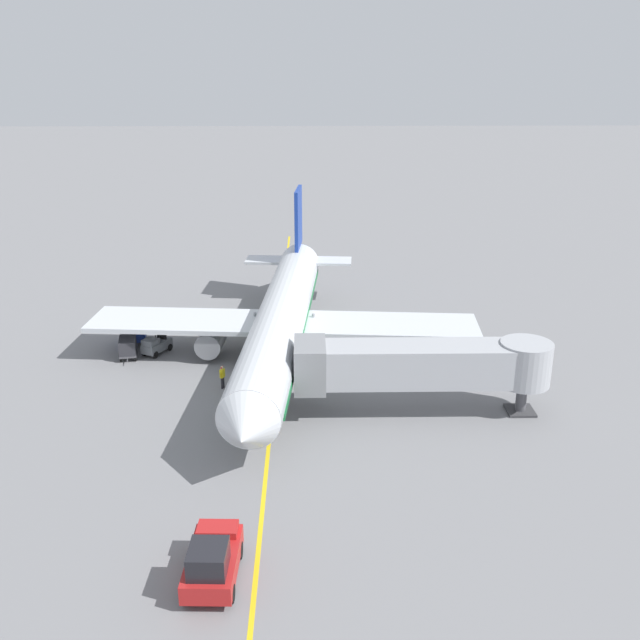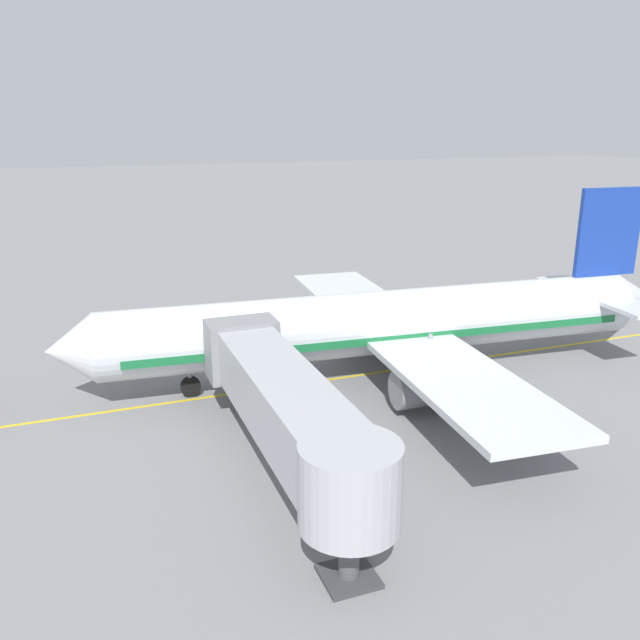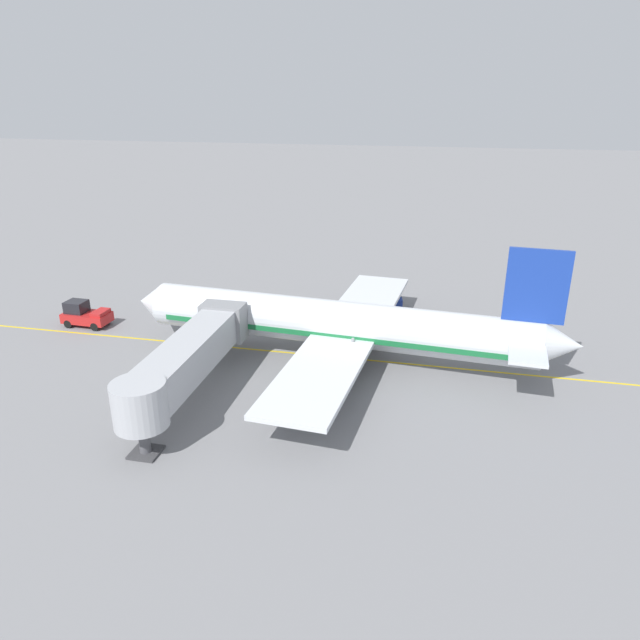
% 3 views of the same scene
% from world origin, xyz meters
% --- Properties ---
extents(ground_plane, '(400.00, 400.00, 0.00)m').
position_xyz_m(ground_plane, '(0.00, 0.00, 0.00)').
color(ground_plane, slate).
extents(gate_lead_in_line, '(0.24, 80.00, 0.01)m').
position_xyz_m(gate_lead_in_line, '(0.00, 0.00, 0.00)').
color(gate_lead_in_line, gold).
rests_on(gate_lead_in_line, ground).
extents(parked_airliner, '(30.32, 37.35, 10.63)m').
position_xyz_m(parked_airliner, '(-0.39, 0.14, 3.19)').
color(parked_airliner, silver).
rests_on(parked_airliner, ground).
extents(jet_bridge, '(16.53, 3.50, 4.98)m').
position_xyz_m(jet_bridge, '(-9.74, 9.34, 3.46)').
color(jet_bridge, '#A8AAAF').
rests_on(jet_bridge, ground).
extents(baggage_tug_lead, '(2.23, 2.77, 1.62)m').
position_xyz_m(baggage_tug_lead, '(9.58, -0.98, 0.71)').
color(baggage_tug_lead, slate).
rests_on(baggage_tug_lead, ground).
extents(baggage_cart_front, '(1.67, 2.98, 1.58)m').
position_xyz_m(baggage_cart_front, '(11.59, -0.21, 0.95)').
color(baggage_cart_front, '#4C4C51').
rests_on(baggage_cart_front, ground).
extents(baggage_cart_second_in_train, '(1.67, 2.98, 1.58)m').
position_xyz_m(baggage_cart_second_in_train, '(11.45, -3.01, 0.95)').
color(baggage_cart_second_in_train, '#4C4C51').
rests_on(baggage_cart_second_in_train, ground).
extents(ground_crew_wing_walker, '(0.30, 0.73, 1.69)m').
position_xyz_m(ground_crew_wing_walker, '(4.88, -4.28, 0.95)').
color(ground_crew_wing_walker, '#232328').
rests_on(ground_crew_wing_walker, ground).
extents(ground_crew_loader, '(0.32, 0.72, 1.69)m').
position_xyz_m(ground_crew_loader, '(6.40, -5.18, 0.95)').
color(ground_crew_loader, '#232328').
rests_on(ground_crew_loader, ground).
extents(ground_crew_marshaller, '(0.36, 0.70, 1.69)m').
position_xyz_m(ground_crew_marshaller, '(3.64, 5.42, 0.95)').
color(ground_crew_marshaller, '#232328').
rests_on(ground_crew_marshaller, ground).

